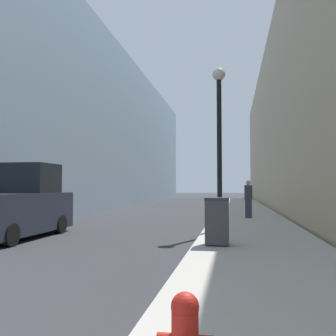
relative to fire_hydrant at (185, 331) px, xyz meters
The scene contains 7 objects.
sidewalk_right 17.03m from the fire_hydrant, 86.30° to the left, with size 3.53×60.00×0.13m.
building_left_glass 29.52m from the fire_hydrant, 120.10° to the left, with size 12.00×60.00×13.12m.
fire_hydrant is the anchor object (origin of this frame).
trash_bin 6.79m from the fire_hydrant, 90.24° to the left, with size 0.62×0.63×1.23m.
lamppost 10.63m from the fire_hydrant, 90.45° to the left, with size 0.46×0.46×5.74m.
pickup_truck 10.33m from the fire_hydrant, 129.31° to the left, with size 2.04×4.83×2.43m.
pedestrian_on_sidewalk 15.63m from the fire_hydrant, 85.92° to the left, with size 0.37×0.24×1.83m.
Camera 1 is at (4.69, -2.05, 1.64)m, focal length 40.00 mm.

